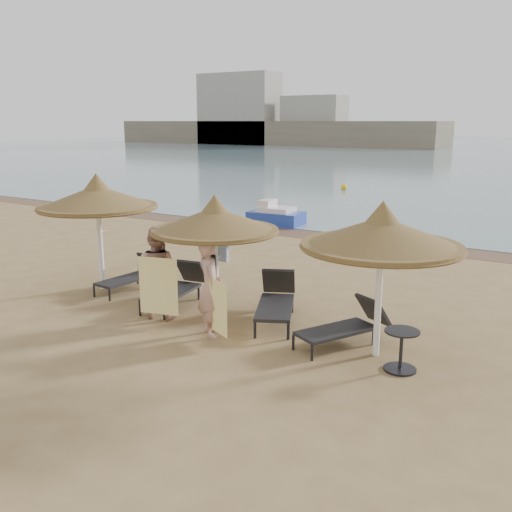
{
  "coord_description": "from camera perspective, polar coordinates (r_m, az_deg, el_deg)",
  "views": [
    {
      "loc": [
        7.31,
        -8.72,
        4.0
      ],
      "look_at": [
        1.0,
        1.2,
        1.21
      ],
      "focal_mm": 40.0,
      "sensor_mm": 36.0,
      "label": 1
    }
  ],
  "objects": [
    {
      "name": "ground",
      "position": [
        12.06,
        -7.12,
        -6.12
      ],
      "size": [
        160.0,
        160.0,
        0.0
      ],
      "primitive_type": "plane",
      "color": "#987A4C",
      "rests_on": "ground"
    },
    {
      "name": "towel_left",
      "position": [
        11.49,
        -9.74,
        -2.99
      ],
      "size": [
        0.81,
        0.25,
        1.17
      ],
      "rotation": [
        0.0,
        0.0,
        0.28
      ],
      "color": "yellow",
      "rests_on": "ground"
    },
    {
      "name": "lounger_far_left",
      "position": [
        14.15,
        -12.19,
        -1.85
      ],
      "size": [
        0.7,
        1.83,
        0.8
      ],
      "rotation": [
        0.0,
        0.0,
        -0.06
      ],
      "color": "black",
      "rests_on": "ground"
    },
    {
      "name": "towel_right",
      "position": [
        10.45,
        -3.91,
        -5.08
      ],
      "size": [
        0.66,
        0.32,
        1.01
      ],
      "rotation": [
        0.0,
        0.0,
        -0.43
      ],
      "color": "yellow",
      "rests_on": "ground"
    },
    {
      "name": "bag_dark",
      "position": [
        11.52,
        -4.53,
        -0.7
      ],
      "size": [
        0.26,
        0.18,
        0.36
      ],
      "rotation": [
        0.0,
        0.0,
        -0.41
      ],
      "color": "black",
      "rests_on": "ground"
    },
    {
      "name": "bag_patterned",
      "position": [
        11.75,
        -3.55,
        0.52
      ],
      "size": [
        0.34,
        0.14,
        0.42
      ],
      "rotation": [
        0.0,
        0.0,
        0.1
      ],
      "color": "white",
      "rests_on": "ground"
    },
    {
      "name": "person_right",
      "position": [
        10.73,
        -4.66,
        -2.37
      ],
      "size": [
        1.19,
        1.16,
        2.2
      ],
      "primitive_type": "imported",
      "rotation": [
        0.0,
        0.0,
        2.42
      ],
      "color": "tan",
      "rests_on": "ground"
    },
    {
      "name": "side_table",
      "position": [
        9.73,
        14.29,
        -9.26
      ],
      "size": [
        0.57,
        0.57,
        0.69
      ],
      "rotation": [
        0.0,
        0.0,
        0.26
      ],
      "color": "black",
      "rests_on": "ground"
    },
    {
      "name": "wet_sand_strip",
      "position": [
        19.94,
        10.28,
        1.58
      ],
      "size": [
        200.0,
        1.6,
        0.01
      ],
      "primitive_type": "cube",
      "color": "brown",
      "rests_on": "ground"
    },
    {
      "name": "palapa_left",
      "position": [
        14.02,
        -15.59,
        5.65
      ],
      "size": [
        2.84,
        2.84,
        2.81
      ],
      "rotation": [
        0.0,
        0.0,
        -0.1
      ],
      "color": "white",
      "rests_on": "ground"
    },
    {
      "name": "buoy_left",
      "position": [
        34.55,
        8.79,
        6.84
      ],
      "size": [
        0.35,
        0.35,
        0.35
      ],
      "primitive_type": "sphere",
      "color": "#F1B908",
      "rests_on": "ground"
    },
    {
      "name": "palapa_right",
      "position": [
        9.73,
        12.47,
        2.19
      ],
      "size": [
        2.75,
        2.75,
        2.72
      ],
      "rotation": [
        0.0,
        0.0,
        0.2
      ],
      "color": "white",
      "rests_on": "ground"
    },
    {
      "name": "pedal_boat",
      "position": [
        22.54,
        1.96,
        4.05
      ],
      "size": [
        2.18,
        1.4,
        0.97
      ],
      "rotation": [
        0.0,
        0.0,
        0.08
      ],
      "color": "#203998",
      "rests_on": "ground"
    },
    {
      "name": "lounger_far_right",
      "position": [
        10.61,
        9.11,
        -6.8
      ],
      "size": [
        1.37,
        1.93,
        0.83
      ],
      "rotation": [
        0.0,
        0.0,
        -0.46
      ],
      "color": "black",
      "rests_on": "ground"
    },
    {
      "name": "lounger_near_left",
      "position": [
        12.89,
        -7.83,
        -3.01
      ],
      "size": [
        0.97,
        2.05,
        0.88
      ],
      "rotation": [
        0.0,
        0.0,
        0.17
      ],
      "color": "black",
      "rests_on": "ground"
    },
    {
      "name": "far_shore",
      "position": [
        92.42,
        12.21,
        12.38
      ],
      "size": [
        150.0,
        54.8,
        12.0
      ],
      "color": "#776952",
      "rests_on": "ground"
    },
    {
      "name": "palapa_center",
      "position": [
        11.47,
        -4.12,
        3.56
      ],
      "size": [
        2.6,
        2.6,
        2.58
      ],
      "rotation": [
        0.0,
        0.0,
        -0.16
      ],
      "color": "white",
      "rests_on": "ground"
    },
    {
      "name": "lounger_near_right",
      "position": [
        11.77,
        2.03,
        -4.37
      ],
      "size": [
        1.53,
        2.17,
        0.93
      ],
      "rotation": [
        0.0,
        0.0,
        0.46
      ],
      "color": "black",
      "rests_on": "ground"
    },
    {
      "name": "person_left",
      "position": [
        11.88,
        -9.93,
        -0.9
      ],
      "size": [
        1.16,
        0.9,
        2.23
      ],
      "primitive_type": "imported",
      "rotation": [
        0.0,
        0.0,
        3.39
      ],
      "color": "tan",
      "rests_on": "ground"
    }
  ]
}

